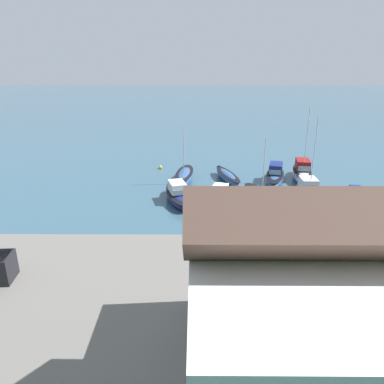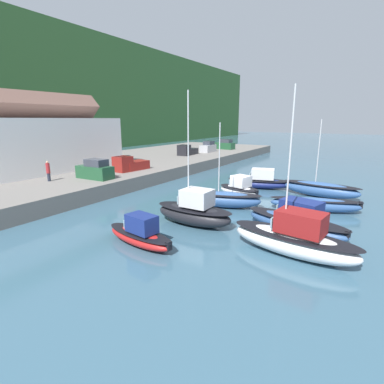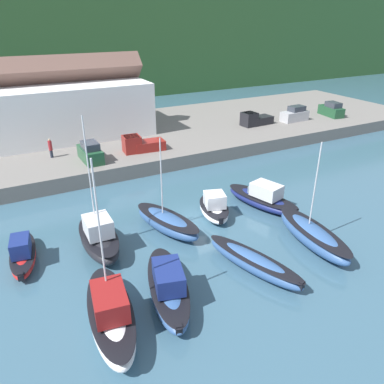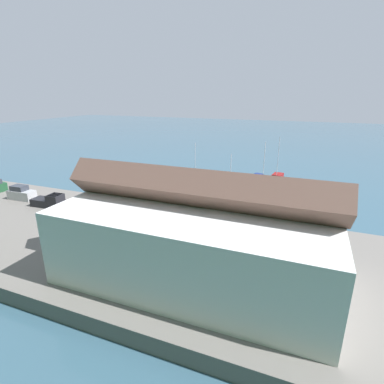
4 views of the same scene
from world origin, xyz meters
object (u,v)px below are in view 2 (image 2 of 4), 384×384
moored_boat_4 (260,181)px  moored_boat_8 (321,189)px  pickup_truck_0 (129,164)px  pickup_truck_1 (187,150)px  moored_boat_2 (224,199)px  parked_car_0 (208,147)px  moored_boat_6 (296,221)px  person_on_quay (48,171)px  moored_boat_3 (239,189)px  parked_car_1 (95,170)px  moored_boat_1 (194,211)px  moored_boat_0 (140,234)px  moored_boat_5 (294,239)px  moored_boat_7 (315,204)px  parked_car_2 (225,145)px

moored_boat_4 → moored_boat_8: moored_boat_8 is taller
pickup_truck_0 → pickup_truck_1: size_ratio=1.00×
moored_boat_2 → parked_car_0: size_ratio=1.80×
pickup_truck_1 → moored_boat_4: bearing=142.0°
parked_car_0 → pickup_truck_0: (-25.05, -2.21, -0.10)m
moored_boat_6 → parked_car_0: size_ratio=1.87×
person_on_quay → moored_boat_4: bearing=-49.4°
moored_boat_3 → moored_boat_8: moored_boat_8 is taller
moored_boat_2 → parked_car_1: size_ratio=1.81×
moored_boat_3 → pickup_truck_0: bearing=110.6°
moored_boat_2 → pickup_truck_0: 15.62m
moored_boat_3 → moored_boat_6: bearing=-119.3°
moored_boat_2 → parked_car_0: bearing=14.0°
moored_boat_1 → moored_boat_6: bearing=-71.6°
moored_boat_2 → pickup_truck_1: 28.49m
moored_boat_1 → moored_boat_8: moored_boat_1 is taller
moored_boat_4 → pickup_truck_0: pickup_truck_0 is taller
moored_boat_0 → moored_boat_2: (10.69, -0.83, 0.05)m
moored_boat_3 → moored_boat_5: bearing=-127.8°
parked_car_0 → parked_car_1: (-30.89, -2.75, 0.00)m
moored_boat_7 → moored_boat_6: bearing=161.7°
moored_boat_6 → pickup_truck_0: (6.75, 22.39, 1.51)m
moored_boat_2 → parked_car_2: bearing=8.2°
moored_boat_2 → parked_car_0: moored_boat_2 is taller
pickup_truck_1 → moored_boat_8: bearing=148.8°
moored_boat_4 → parked_car_2: parked_car_2 is taller
moored_boat_3 → moored_boat_0: bearing=-165.2°
moored_boat_7 → moored_boat_4: bearing=32.6°
moored_boat_8 → parked_car_1: bearing=123.7°
moored_boat_6 → moored_boat_1: bearing=123.2°
moored_boat_6 → parked_car_0: 40.24m
moored_boat_0 → moored_boat_7: 16.05m
moored_boat_7 → person_on_quay: 26.76m
moored_boat_4 → parked_car_0: (19.16, 17.51, 1.68)m
moored_boat_8 → pickup_truck_1: bearing=68.9°
moored_boat_4 → pickup_truck_0: size_ratio=1.61×
moored_boat_2 → moored_boat_6: size_ratio=0.96×
moored_boat_5 → moored_boat_2: bearing=56.6°
moored_boat_1 → pickup_truck_1: bearing=34.1°
person_on_quay → moored_boat_0: bearing=-105.9°
moored_boat_2 → moored_boat_5: 10.64m
moored_boat_1 → pickup_truck_0: bearing=59.6°
moored_boat_8 → pickup_truck_0: moored_boat_8 is taller
moored_boat_2 → parked_car_1: moored_boat_2 is taller
moored_boat_7 → parked_car_2: 40.79m
moored_boat_2 → moored_boat_7: moored_boat_2 is taller
pickup_truck_1 → moored_boat_1: bearing=119.9°
moored_boat_8 → parked_car_2: (26.80, 23.96, 1.68)m
moored_boat_5 → moored_boat_8: moored_boat_5 is taller
moored_boat_2 → parked_car_1: (-2.31, 14.60, 1.72)m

